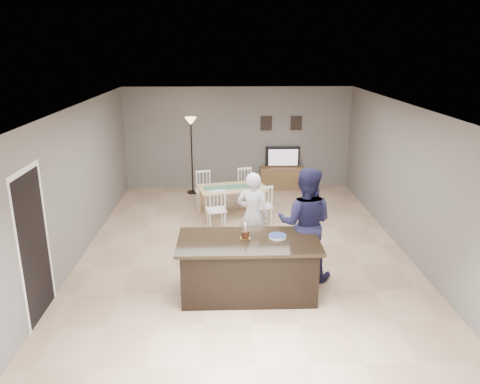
{
  "coord_description": "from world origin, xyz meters",
  "views": [
    {
      "loc": [
        -0.34,
        -8.31,
        3.71
      ],
      "look_at": [
        -0.08,
        -0.3,
        1.19
      ],
      "focal_mm": 35.0,
      "sensor_mm": 36.0,
      "label": 1
    }
  ],
  "objects_px": {
    "television": "(283,157)",
    "birthday_cake": "(245,235)",
    "plate_stack": "(277,236)",
    "floor_lamp": "(191,135)",
    "kitchen_island": "(248,267)",
    "man": "(305,224)",
    "tv_console": "(283,178)",
    "dining_table": "(232,192)",
    "woman": "(253,215)"
  },
  "relations": [
    {
      "from": "birthday_cake",
      "to": "floor_lamp",
      "type": "bearing_deg",
      "value": 102.51
    },
    {
      "from": "plate_stack",
      "to": "floor_lamp",
      "type": "bearing_deg",
      "value": 107.56
    },
    {
      "from": "man",
      "to": "dining_table",
      "type": "distance_m",
      "value": 3.16
    },
    {
      "from": "kitchen_island",
      "to": "television",
      "type": "distance_m",
      "value": 5.78
    },
    {
      "from": "man",
      "to": "birthday_cake",
      "type": "xyz_separation_m",
      "value": [
        -1.0,
        -0.48,
        0.02
      ]
    },
    {
      "from": "television",
      "to": "man",
      "type": "xyz_separation_m",
      "value": [
        -0.25,
        -5.09,
        0.08
      ]
    },
    {
      "from": "television",
      "to": "birthday_cake",
      "type": "height_order",
      "value": "birthday_cake"
    },
    {
      "from": "woman",
      "to": "birthday_cake",
      "type": "height_order",
      "value": "woman"
    },
    {
      "from": "plate_stack",
      "to": "floor_lamp",
      "type": "distance_m",
      "value": 5.5
    },
    {
      "from": "floor_lamp",
      "to": "dining_table",
      "type": "bearing_deg",
      "value": -60.8
    },
    {
      "from": "kitchen_island",
      "to": "floor_lamp",
      "type": "bearing_deg",
      "value": 102.83
    },
    {
      "from": "plate_stack",
      "to": "birthday_cake",
      "type": "bearing_deg",
      "value": 179.7
    },
    {
      "from": "man",
      "to": "dining_table",
      "type": "xyz_separation_m",
      "value": [
        -1.14,
        2.92,
        -0.37
      ]
    },
    {
      "from": "tv_console",
      "to": "dining_table",
      "type": "bearing_deg",
      "value": -123.56
    },
    {
      "from": "kitchen_island",
      "to": "birthday_cake",
      "type": "bearing_deg",
      "value": 122.15
    },
    {
      "from": "kitchen_island",
      "to": "man",
      "type": "distance_m",
      "value": 1.2
    },
    {
      "from": "television",
      "to": "birthday_cake",
      "type": "bearing_deg",
      "value": 77.37
    },
    {
      "from": "plate_stack",
      "to": "woman",
      "type": "bearing_deg",
      "value": 103.28
    },
    {
      "from": "man",
      "to": "kitchen_island",
      "type": "bearing_deg",
      "value": 44.84
    },
    {
      "from": "tv_console",
      "to": "plate_stack",
      "type": "distance_m",
      "value": 5.58
    },
    {
      "from": "tv_console",
      "to": "birthday_cake",
      "type": "distance_m",
      "value": 5.67
    },
    {
      "from": "kitchen_island",
      "to": "man",
      "type": "relative_size",
      "value": 1.14
    },
    {
      "from": "kitchen_island",
      "to": "plate_stack",
      "type": "relative_size",
      "value": 7.78
    },
    {
      "from": "birthday_cake",
      "to": "plate_stack",
      "type": "xyz_separation_m",
      "value": [
        0.49,
        -0.0,
        -0.04
      ]
    },
    {
      "from": "kitchen_island",
      "to": "television",
      "type": "bearing_deg",
      "value": 77.99
    },
    {
      "from": "birthday_cake",
      "to": "floor_lamp",
      "type": "relative_size",
      "value": 0.12
    },
    {
      "from": "kitchen_island",
      "to": "birthday_cake",
      "type": "distance_m",
      "value": 0.51
    },
    {
      "from": "tv_console",
      "to": "floor_lamp",
      "type": "bearing_deg",
      "value": -173.09
    },
    {
      "from": "television",
      "to": "birthday_cake",
      "type": "distance_m",
      "value": 5.7
    },
    {
      "from": "tv_console",
      "to": "woman",
      "type": "bearing_deg",
      "value": -104.05
    },
    {
      "from": "tv_console",
      "to": "plate_stack",
      "type": "bearing_deg",
      "value": -97.81
    },
    {
      "from": "woman",
      "to": "dining_table",
      "type": "bearing_deg",
      "value": -65.29
    },
    {
      "from": "kitchen_island",
      "to": "television",
      "type": "relative_size",
      "value": 2.35
    },
    {
      "from": "kitchen_island",
      "to": "plate_stack",
      "type": "distance_m",
      "value": 0.65
    },
    {
      "from": "television",
      "to": "man",
      "type": "bearing_deg",
      "value": 87.19
    },
    {
      "from": "tv_console",
      "to": "dining_table",
      "type": "distance_m",
      "value": 2.53
    },
    {
      "from": "woman",
      "to": "plate_stack",
      "type": "bearing_deg",
      "value": 119.01
    },
    {
      "from": "birthday_cake",
      "to": "dining_table",
      "type": "bearing_deg",
      "value": 92.44
    },
    {
      "from": "birthday_cake",
      "to": "dining_table",
      "type": "height_order",
      "value": "birthday_cake"
    },
    {
      "from": "television",
      "to": "plate_stack",
      "type": "bearing_deg",
      "value": 82.28
    },
    {
      "from": "dining_table",
      "to": "floor_lamp",
      "type": "distance_m",
      "value": 2.29
    },
    {
      "from": "television",
      "to": "birthday_cake",
      "type": "xyz_separation_m",
      "value": [
        -1.25,
        -5.57,
        0.1
      ]
    },
    {
      "from": "floor_lamp",
      "to": "woman",
      "type": "bearing_deg",
      "value": -71.09
    },
    {
      "from": "television",
      "to": "floor_lamp",
      "type": "distance_m",
      "value": 2.52
    },
    {
      "from": "tv_console",
      "to": "floor_lamp",
      "type": "height_order",
      "value": "floor_lamp"
    },
    {
      "from": "kitchen_island",
      "to": "dining_table",
      "type": "distance_m",
      "value": 3.48
    },
    {
      "from": "tv_console",
      "to": "plate_stack",
      "type": "height_order",
      "value": "plate_stack"
    },
    {
      "from": "tv_console",
      "to": "woman",
      "type": "height_order",
      "value": "woman"
    },
    {
      "from": "woman",
      "to": "birthday_cake",
      "type": "bearing_deg",
      "value": 97.23
    },
    {
      "from": "kitchen_island",
      "to": "floor_lamp",
      "type": "distance_m",
      "value": 5.52
    }
  ]
}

